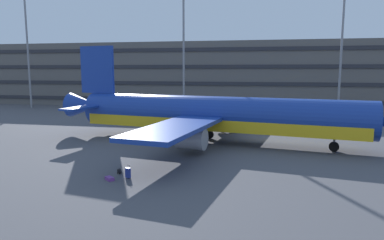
{
  "coord_description": "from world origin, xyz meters",
  "views": [
    {
      "loc": [
        0.54,
        -35.57,
        7.54
      ],
      "look_at": [
        -5.66,
        -4.86,
        3.0
      ],
      "focal_mm": 32.69,
      "sensor_mm": 36.0,
      "label": 1
    }
  ],
  "objects_px": {
    "suitcase_orange": "(128,173)",
    "airliner": "(212,115)",
    "backpack_upright": "(120,171)",
    "suitcase_navy": "(109,179)"
  },
  "relations": [
    {
      "from": "suitcase_navy",
      "to": "suitcase_orange",
      "type": "height_order",
      "value": "suitcase_orange"
    },
    {
      "from": "airliner",
      "to": "suitcase_orange",
      "type": "distance_m",
      "value": 14.18
    },
    {
      "from": "suitcase_orange",
      "to": "backpack_upright",
      "type": "height_order",
      "value": "suitcase_orange"
    },
    {
      "from": "backpack_upright",
      "to": "suitcase_orange",
      "type": "bearing_deg",
      "value": -40.33
    },
    {
      "from": "airliner",
      "to": "backpack_upright",
      "type": "distance_m",
      "value": 13.76
    },
    {
      "from": "suitcase_navy",
      "to": "backpack_upright",
      "type": "relative_size",
      "value": 1.77
    },
    {
      "from": "suitcase_orange",
      "to": "airliner",
      "type": "bearing_deg",
      "value": 73.28
    },
    {
      "from": "suitcase_orange",
      "to": "backpack_upright",
      "type": "relative_size",
      "value": 2.11
    },
    {
      "from": "airliner",
      "to": "suitcase_navy",
      "type": "height_order",
      "value": "airliner"
    },
    {
      "from": "suitcase_navy",
      "to": "suitcase_orange",
      "type": "bearing_deg",
      "value": 31.32
    }
  ]
}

